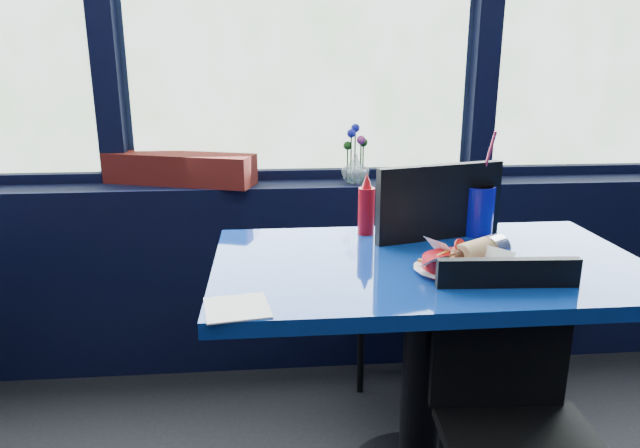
% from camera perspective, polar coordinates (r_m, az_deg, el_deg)
% --- Properties ---
extents(window_sill, '(5.00, 0.26, 0.80)m').
position_cam_1_polar(window_sill, '(2.51, -1.64, -4.70)').
color(window_sill, black).
rests_on(window_sill, ground).
extents(near_table, '(1.20, 0.70, 0.75)m').
position_cam_1_polar(near_table, '(1.70, 10.49, -9.35)').
color(near_table, black).
rests_on(near_table, ground).
extents(chair_near_front, '(0.39, 0.40, 0.82)m').
position_cam_1_polar(chair_near_front, '(1.53, 19.03, -17.05)').
color(chair_near_front, black).
rests_on(chair_near_front, ground).
extents(chair_near_back, '(0.54, 0.55, 0.99)m').
position_cam_1_polar(chair_near_back, '(2.01, 11.29, -5.36)').
color(chair_near_back, black).
rests_on(chair_near_back, ground).
extents(planter_box, '(0.64, 0.35, 0.12)m').
position_cam_1_polar(planter_box, '(2.42, -13.86, 5.40)').
color(planter_box, maroon).
rests_on(planter_box, window_sill).
extents(flower_vase, '(0.14, 0.14, 0.24)m').
position_cam_1_polar(flower_vase, '(2.36, 3.56, 5.86)').
color(flower_vase, silver).
rests_on(flower_vase, window_sill).
extents(food_basket, '(0.26, 0.25, 0.09)m').
position_cam_1_polar(food_basket, '(1.55, 14.40, -3.58)').
color(food_basket, red).
rests_on(food_basket, near_table).
extents(ketchup_bottle, '(0.05, 0.05, 0.20)m').
position_cam_1_polar(ketchup_bottle, '(1.82, 4.66, 1.67)').
color(ketchup_bottle, red).
rests_on(ketchup_bottle, near_table).
extents(soda_cup, '(0.10, 0.10, 0.34)m').
position_cam_1_polar(soda_cup, '(1.88, 15.53, 1.45)').
color(soda_cup, '#0D0D8F').
rests_on(soda_cup, near_table).
extents(napkin, '(0.16, 0.16, 0.00)m').
position_cam_1_polar(napkin, '(1.31, -8.31, -8.28)').
color(napkin, white).
rests_on(napkin, near_table).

